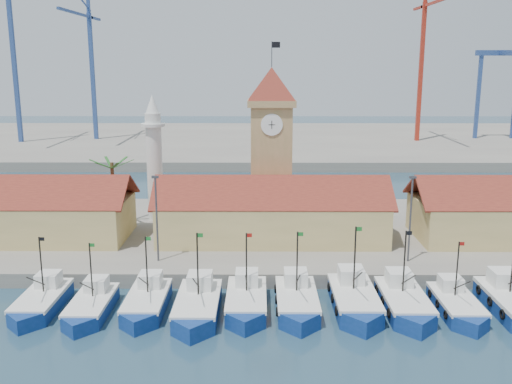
{
  "coord_description": "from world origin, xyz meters",
  "views": [
    {
      "loc": [
        -1.47,
        -44.37,
        21.47
      ],
      "look_at": [
        -1.84,
        18.0,
        7.51
      ],
      "focal_mm": 40.0,
      "sensor_mm": 36.0,
      "label": 1
    }
  ],
  "objects_px": {
    "boat_5": "(297,303)",
    "minaret": "(154,158)",
    "clock_tower": "(271,143)",
    "boat_0": "(41,303)"
  },
  "relations": [
    {
      "from": "boat_0",
      "to": "minaret",
      "type": "bearing_deg",
      "value": 76.67
    },
    {
      "from": "boat_0",
      "to": "minaret",
      "type": "relative_size",
      "value": 0.57
    },
    {
      "from": "clock_tower",
      "to": "minaret",
      "type": "relative_size",
      "value": 1.39
    },
    {
      "from": "boat_5",
      "to": "clock_tower",
      "type": "bearing_deg",
      "value": 94.72
    },
    {
      "from": "boat_5",
      "to": "minaret",
      "type": "bearing_deg",
      "value": 123.97
    },
    {
      "from": "boat_0",
      "to": "clock_tower",
      "type": "height_order",
      "value": "clock_tower"
    },
    {
      "from": "clock_tower",
      "to": "minaret",
      "type": "height_order",
      "value": "clock_tower"
    },
    {
      "from": "boat_5",
      "to": "minaret",
      "type": "height_order",
      "value": "minaret"
    },
    {
      "from": "boat_5",
      "to": "minaret",
      "type": "xyz_separation_m",
      "value": [
        -16.9,
        25.09,
        8.95
      ]
    },
    {
      "from": "boat_0",
      "to": "boat_5",
      "type": "relative_size",
      "value": 0.93
    }
  ]
}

